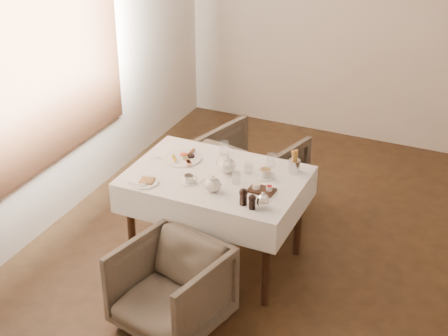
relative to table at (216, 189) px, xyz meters
name	(u,v)px	position (x,y,z in m)	size (l,w,h in m)	color
room	(50,33)	(-1.45, 0.12, 0.96)	(5.00, 5.00, 5.00)	black
table	(216,189)	(0.00, 0.00, 0.00)	(1.28, 0.88, 0.75)	black
armchair_near	(171,288)	(0.04, -0.80, -0.34)	(0.65, 0.67, 0.61)	#4B4337
armchair_far	(251,172)	(-0.06, 0.84, -0.29)	(0.74, 0.76, 0.69)	#4B4337
breakfast_plate	(183,158)	(-0.34, 0.13, 0.13)	(0.29, 0.29, 0.04)	white
side_plate	(144,182)	(-0.42, -0.32, 0.13)	(0.20, 0.19, 0.02)	white
teapot_centre	(227,164)	(0.06, 0.07, 0.19)	(0.18, 0.14, 0.14)	white
teapot_front	(213,183)	(0.08, -0.22, 0.18)	(0.16, 0.12, 0.13)	white
creamer	(248,167)	(0.20, 0.15, 0.15)	(0.06, 0.06, 0.07)	white
teacup_near	(189,179)	(-0.13, -0.18, 0.14)	(0.12, 0.12, 0.06)	white
teacup_far	(265,174)	(0.34, 0.12, 0.15)	(0.14, 0.14, 0.07)	white
glass_left	(224,148)	(-0.09, 0.33, 0.17)	(0.07, 0.07, 0.10)	silver
glass_mid	(236,178)	(0.18, -0.05, 0.16)	(0.06, 0.06, 0.09)	silver
glass_right	(271,160)	(0.31, 0.30, 0.16)	(0.07, 0.07, 0.10)	silver
condiment_board	(262,189)	(0.39, -0.08, 0.13)	(0.19, 0.13, 0.05)	black
pepper_mill_left	(243,196)	(0.34, -0.29, 0.18)	(0.06, 0.06, 0.12)	black
pepper_mill_right	(252,202)	(0.42, -0.32, 0.17)	(0.05, 0.05, 0.11)	black
silver_pot	(263,200)	(0.48, -0.28, 0.18)	(0.11, 0.09, 0.12)	white
fries_cup	(295,163)	(0.51, 0.28, 0.20)	(0.09, 0.09, 0.18)	silver
cutlery_fork	(160,158)	(-0.50, 0.06, 0.12)	(0.01, 0.17, 0.00)	silver
cutlery_knife	(160,159)	(-0.50, 0.05, 0.12)	(0.01, 0.17, 0.00)	silver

